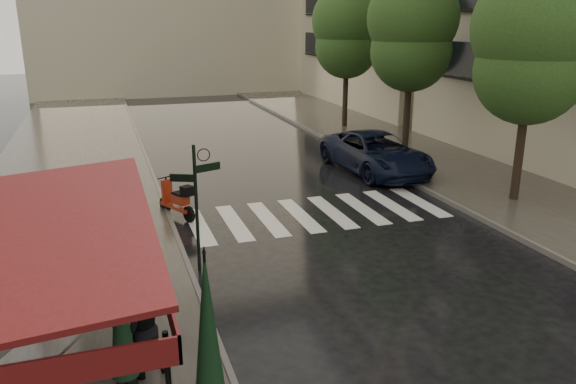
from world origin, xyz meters
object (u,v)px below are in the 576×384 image
pedestrian_terrace (139,327)px  scooter (177,201)px  pedestrian_with_umbrella (35,236)px  parked_car (376,153)px  parasol_front (207,322)px  parasol_back (120,317)px

pedestrian_terrace → scooter: pedestrian_terrace is taller
pedestrian_with_umbrella → parked_car: pedestrian_with_umbrella is taller
pedestrian_terrace → parasol_front: (0.95, -1.04, 0.49)m
pedestrian_terrace → parked_car: 14.66m
scooter → parked_car: 8.67m
parasol_back → parasol_front: bearing=-31.7°
parasol_front → pedestrian_terrace: bearing=132.4°
pedestrian_with_umbrella → pedestrian_terrace: 3.46m
parasol_front → parasol_back: parasol_front is taller
parked_car → pedestrian_terrace: bearing=-135.8°
parked_car → parasol_back: (-10.11, -11.15, 0.59)m
parasol_back → scooter: bearing=76.6°
pedestrian_with_umbrella → parked_car: 14.09m
scooter → parasol_front: (-0.72, -8.98, 0.94)m
scooter → parasol_back: bearing=-130.0°
parked_car → parasol_front: (-8.89, -11.91, 0.70)m
scooter → parked_car: bearing=-6.9°
scooter → pedestrian_terrace: bearing=-128.5°
parked_car → parasol_back: size_ratio=2.41×
pedestrian_terrace → parked_car: (9.83, 10.88, -0.21)m
pedestrian_with_umbrella → parasol_front: 4.77m
pedestrian_with_umbrella → parasol_front: parasol_front is taller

